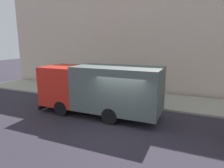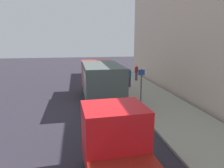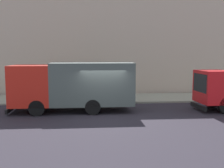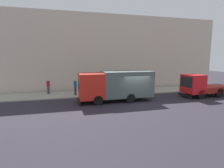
{
  "view_description": "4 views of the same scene",
  "coord_description": "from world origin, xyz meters",
  "views": [
    {
      "loc": [
        -8.96,
        -3.43,
        4.17
      ],
      "look_at": [
        1.61,
        1.26,
        1.73
      ],
      "focal_mm": 31.67,
      "sensor_mm": 36.0,
      "label": 1
    },
    {
      "loc": [
        -0.75,
        -12.75,
        4.52
      ],
      "look_at": [
        1.51,
        0.3,
        1.61
      ],
      "focal_mm": 32.87,
      "sensor_mm": 36.0,
      "label": 2
    },
    {
      "loc": [
        -14.82,
        0.6,
        3.39
      ],
      "look_at": [
        1.47,
        -0.62,
        1.54
      ],
      "focal_mm": 42.56,
      "sensor_mm": 36.0,
      "label": 3
    },
    {
      "loc": [
        -15.18,
        6.28,
        4.14
      ],
      "look_at": [
        1.64,
        1.91,
        1.57
      ],
      "focal_mm": 28.04,
      "sensor_mm": 36.0,
      "label": 4
    }
  ],
  "objects": [
    {
      "name": "pedestrian_walking",
      "position": [
        4.06,
        5.45,
        1.05
      ],
      "size": [
        0.46,
        0.46,
        1.74
      ],
      "rotation": [
        0.0,
        0.0,
        2.23
      ],
      "color": "#4C2F52",
      "rests_on": "sidewalk"
    },
    {
      "name": "ground",
      "position": [
        0.0,
        0.0,
        0.0
      ],
      "size": [
        80.0,
        80.0,
        0.0
      ],
      "primitive_type": "plane",
      "color": "#2B2731"
    },
    {
      "name": "pedestrian_standing",
      "position": [
        5.58,
        8.37,
        1.0
      ],
      "size": [
        0.51,
        0.51,
        1.66
      ],
      "rotation": [
        0.0,
        0.0,
        2.18
      ],
      "color": "#473C57",
      "rests_on": "sidewalk"
    },
    {
      "name": "building_facade",
      "position": [
        7.4,
        0.0,
        4.86
      ],
      "size": [
        0.5,
        30.0,
        9.73
      ],
      "primitive_type": "cube",
      "color": "beige",
      "rests_on": "ground"
    },
    {
      "name": "sidewalk",
      "position": [
        4.95,
        0.0,
        0.06
      ],
      "size": [
        3.9,
        30.0,
        0.13
      ],
      "primitive_type": "cube",
      "color": "#A0A08C",
      "rests_on": "ground"
    },
    {
      "name": "large_utility_truck",
      "position": [
        0.87,
        1.71,
        1.61
      ],
      "size": [
        2.46,
        7.19,
        2.89
      ],
      "rotation": [
        0.0,
        0.0,
        0.01
      ],
      "color": "red",
      "rests_on": "ground"
    },
    {
      "name": "street_sign_post",
      "position": [
        3.48,
        0.16,
        1.59
      ],
      "size": [
        0.44,
        0.08,
        2.48
      ],
      "color": "#4C5156",
      "rests_on": "sidewalk"
    }
  ]
}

